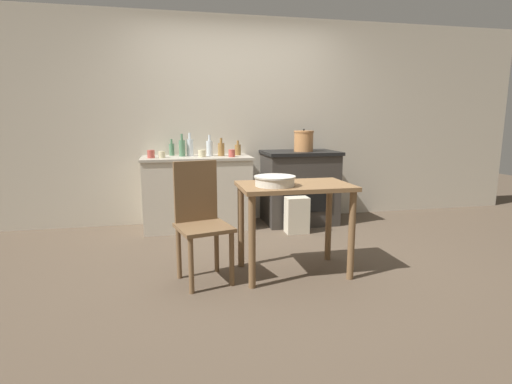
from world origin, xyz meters
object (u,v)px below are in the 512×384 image
at_px(bottle_left, 238,149).
at_px(cup_end_right, 232,153).
at_px(cup_right, 162,155).
at_px(mixing_bowl_large, 275,180).
at_px(bottle_center_right, 182,148).
at_px(stove, 299,187).
at_px(work_table, 294,201).
at_px(cup_far_right, 151,154).
at_px(cup_mid_right, 202,153).
at_px(chair, 201,218).
at_px(flour_sack, 297,215).
at_px(stock_pot, 304,141).
at_px(bottle_center_left, 221,149).
at_px(bottle_far_left, 210,148).
at_px(bottle_mid_left, 190,147).
at_px(bottle_center, 172,149).

bearing_deg(bottle_left, cup_end_right, -115.84).
bearing_deg(cup_right, mixing_bowl_large, -61.05).
distance_m(bottle_center_right, cup_right, 0.29).
bearing_deg(stove, work_table, -109.84).
bearing_deg(cup_far_right, cup_right, -2.28).
bearing_deg(work_table, cup_mid_right, 111.65).
bearing_deg(chair, cup_far_right, 91.33).
xyz_separation_m(stove, cup_end_right, (-0.88, -0.12, 0.45)).
bearing_deg(chair, flour_sack, 29.31).
bearing_deg(flour_sack, cup_far_right, 165.79).
height_order(work_table, cup_mid_right, cup_mid_right).
xyz_separation_m(stove, mixing_bowl_large, (-0.77, -1.68, 0.36)).
xyz_separation_m(mixing_bowl_large, cup_end_right, (-0.10, 1.57, 0.09)).
bearing_deg(mixing_bowl_large, work_table, 18.14).
height_order(mixing_bowl_large, cup_mid_right, cup_mid_right).
height_order(stove, mixing_bowl_large, stove).
relative_size(stock_pot, cup_right, 3.66).
xyz_separation_m(bottle_center_left, cup_right, (-0.69, -0.11, -0.05)).
bearing_deg(bottle_center_left, stock_pot, -5.91).
xyz_separation_m(cup_mid_right, cup_right, (-0.46, -0.02, -0.00)).
height_order(bottle_far_left, bottle_left, bottle_far_left).
bearing_deg(stock_pot, cup_far_right, 179.97).
bearing_deg(bottle_center_left, cup_right, -171.18).
height_order(stove, bottle_far_left, bottle_far_left).
bearing_deg(cup_right, stock_pot, 0.13).
height_order(bottle_mid_left, cup_end_right, bottle_mid_left).
distance_m(chair, bottle_mid_left, 1.78).
xyz_separation_m(stove, flour_sack, (-0.18, -0.46, -0.25)).
xyz_separation_m(bottle_center, bottle_center_right, (0.12, -0.14, 0.02)).
bearing_deg(bottle_mid_left, stove, -5.33).
relative_size(bottle_mid_left, bottle_center, 1.38).
distance_m(bottle_far_left, cup_right, 0.58).
bearing_deg(cup_end_right, bottle_center_right, 159.29).
height_order(chair, bottle_mid_left, bottle_mid_left).
bearing_deg(work_table, stock_pot, 68.67).
xyz_separation_m(stock_pot, cup_end_right, (-0.90, -0.06, -0.13)).
bearing_deg(cup_end_right, mixing_bowl_large, -86.27).
bearing_deg(chair, cup_end_right, 57.40).
relative_size(mixing_bowl_large, bottle_mid_left, 1.21).
height_order(work_table, flour_sack, work_table).
bearing_deg(stove, cup_mid_right, -178.25).
xyz_separation_m(stock_pot, cup_mid_right, (-1.24, 0.02, -0.13)).
bearing_deg(stove, chair, -130.58).
relative_size(cup_mid_right, cup_far_right, 0.96).
bearing_deg(cup_end_right, cup_right, 175.90).
height_order(stock_pot, cup_mid_right, stock_pot).
height_order(work_table, chair, chair).
bearing_deg(chair, bottle_center, 81.82).
bearing_deg(bottle_mid_left, bottle_center_right, -162.61).
relative_size(bottle_left, cup_end_right, 2.05).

